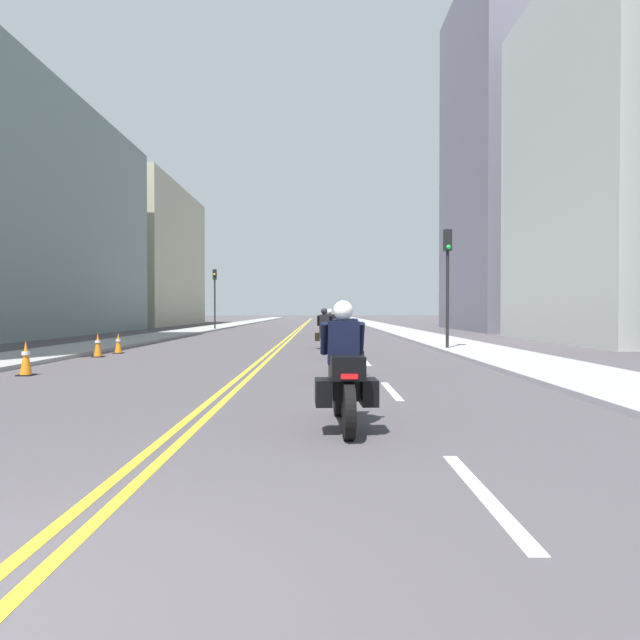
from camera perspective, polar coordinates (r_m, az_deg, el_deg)
ground_plane at (r=50.68m, az=-2.25°, el=-0.78°), size 264.00×264.00×0.00m
sidewalk_left at (r=51.51m, az=-10.73°, el=-0.71°), size 2.85×144.00×0.12m
sidewalk_right at (r=50.99m, az=6.32°, el=-0.71°), size 2.85×144.00×0.12m
centreline_yellow_inner at (r=50.69m, az=-2.38°, el=-0.78°), size 0.12×132.00×0.01m
centreline_yellow_outer at (r=50.68m, az=-2.11°, el=-0.78°), size 0.12×132.00×0.01m
lane_dashes_white at (r=31.70m, az=2.16°, el=-1.81°), size 0.14×56.40×0.01m
building_left_1 at (r=41.55m, az=-28.33°, el=8.76°), size 9.58×21.87×14.52m
building_left_2 at (r=62.94m, az=-16.78°, el=6.14°), size 6.50×21.49×14.56m
building_right_2 at (r=48.59m, az=18.13°, el=15.38°), size 7.50×15.17×27.35m
motorcycle_0 at (r=7.30m, az=2.14°, el=-5.77°), size 0.78×2.21×1.66m
motorcycle_1 at (r=12.60m, az=2.32°, el=-2.95°), size 0.76×2.10×1.62m
motorcycle_2 at (r=18.24m, az=1.54°, el=-1.71°), size 0.78×2.26×1.66m
motorcycle_3 at (r=22.80m, az=0.14°, el=-1.26°), size 0.76×2.25×1.63m
motorcycle_4 at (r=28.52m, az=0.71°, el=-0.80°), size 0.78×2.13×1.62m
motorcycle_5 at (r=34.08m, az=0.37°, el=-0.54°), size 0.76×2.21×1.59m
traffic_cone_0 at (r=21.28m, az=-20.06°, el=-2.23°), size 0.32×0.32×0.74m
traffic_cone_1 at (r=19.84m, az=-21.89°, el=-2.37°), size 0.33×0.33×0.80m
traffic_cone_2 at (r=14.88m, az=-27.96°, el=-3.45°), size 0.34×0.34×0.83m
traffic_light_near at (r=21.92m, az=12.53°, el=5.22°), size 0.28×0.38×4.60m
traffic_light_far at (r=45.12m, az=-10.91°, el=3.18°), size 0.28×0.38×4.79m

